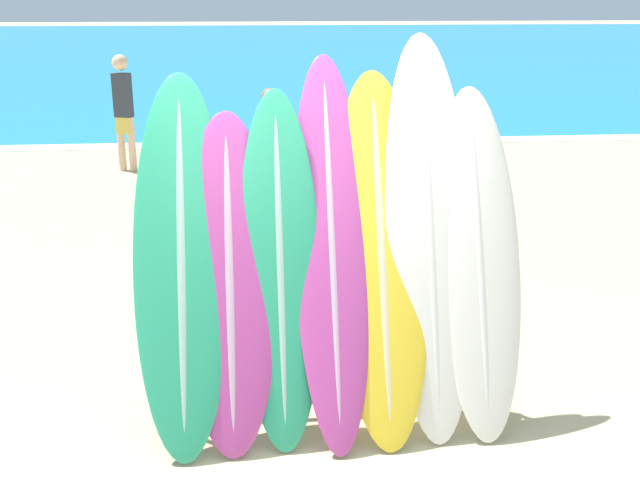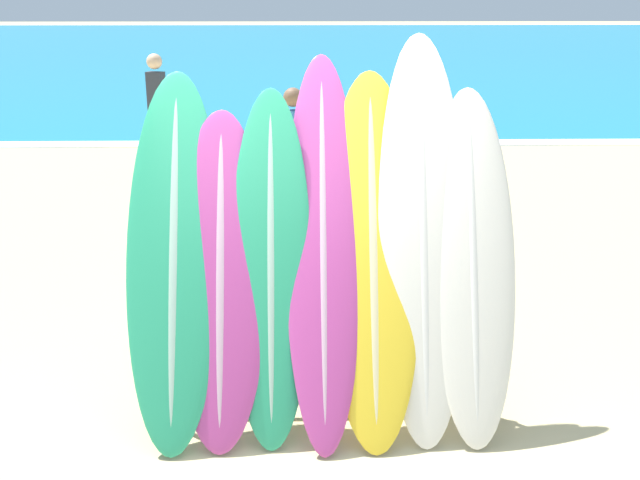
% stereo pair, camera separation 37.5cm
% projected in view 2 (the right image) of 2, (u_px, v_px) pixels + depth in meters
% --- Properties ---
extents(ground_plane, '(160.00, 160.00, 0.00)m').
position_uv_depth(ground_plane, '(298.00, 444.00, 4.66)').
color(ground_plane, tan).
extents(ocean_water, '(120.00, 60.00, 0.01)m').
position_uv_depth(ocean_water, '(302.00, 45.00, 41.94)').
color(ocean_water, teal).
rests_on(ocean_water, ground_plane).
extents(surfboard_rack, '(2.23, 0.04, 0.95)m').
position_uv_depth(surfboard_rack, '(323.00, 347.00, 4.81)').
color(surfboard_rack, '#47474C').
rests_on(surfboard_rack, ground_plane).
extents(surfboard_slot_0, '(0.60, 1.12, 2.22)m').
position_uv_depth(surfboard_slot_0, '(174.00, 258.00, 4.65)').
color(surfboard_slot_0, '#289E70').
rests_on(surfboard_slot_0, ground_plane).
extents(surfboard_slot_1, '(0.59, 0.95, 1.99)m').
position_uv_depth(surfboard_slot_1, '(221.00, 278.00, 4.64)').
color(surfboard_slot_1, '#B23D8E').
rests_on(surfboard_slot_1, ground_plane).
extents(surfboard_slot_2, '(0.51, 0.93, 2.12)m').
position_uv_depth(surfboard_slot_2, '(271.00, 266.00, 4.66)').
color(surfboard_slot_2, '#289E70').
rests_on(surfboard_slot_2, ground_plane).
extents(surfboard_slot_3, '(0.48, 1.21, 2.32)m').
position_uv_depth(surfboard_slot_3, '(323.00, 248.00, 4.69)').
color(surfboard_slot_3, '#B23D8E').
rests_on(surfboard_slot_3, ground_plane).
extents(surfboard_slot_4, '(0.60, 1.11, 2.21)m').
position_uv_depth(surfboard_slot_4, '(373.00, 256.00, 4.69)').
color(surfboard_slot_4, yellow).
rests_on(surfboard_slot_4, ground_plane).
extents(surfboard_slot_5, '(0.56, 1.08, 2.45)m').
position_uv_depth(surfboard_slot_5, '(423.00, 236.00, 4.69)').
color(surfboard_slot_5, silver).
rests_on(surfboard_slot_5, ground_plane).
extents(surfboard_slot_6, '(0.54, 0.97, 2.12)m').
position_uv_depth(surfboard_slot_6, '(473.00, 265.00, 4.68)').
color(surfboard_slot_6, silver).
rests_on(surfboard_slot_6, ground_plane).
extents(person_near_water, '(0.30, 0.25, 1.81)m').
position_uv_depth(person_near_water, '(157.00, 107.00, 11.83)').
color(person_near_water, beige).
rests_on(person_near_water, ground_plane).
extents(person_mid_beach, '(0.22, 0.27, 1.66)m').
position_uv_depth(person_mid_beach, '(293.00, 152.00, 8.82)').
color(person_mid_beach, '#846047').
rests_on(person_mid_beach, ground_plane).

